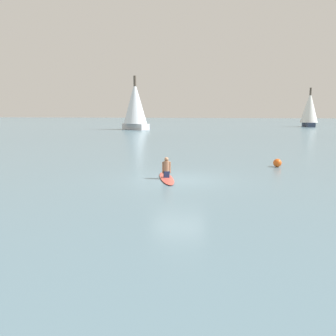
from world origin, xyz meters
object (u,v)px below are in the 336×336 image
object	(u,v)px
surfboard	(166,178)
sailboat_center_horizon	(135,105)
person_paddler	(166,168)
buoy_marker	(277,163)
sailboat_far_left	(310,109)

from	to	relation	value
surfboard	sailboat_center_horizon	world-z (taller)	sailboat_center_horizon
surfboard	person_paddler	bearing A→B (deg)	-18.80
surfboard	buoy_marker	distance (m)	7.53
sailboat_far_left	buoy_marker	xyz separation A→B (m)	(62.97, -12.66, -3.86)
sailboat_center_horizon	buoy_marker	size ratio (longest dim) A/B	20.46
sailboat_center_horizon	buoy_marker	world-z (taller)	sailboat_center_horizon
person_paddler	sailboat_far_left	bearing A→B (deg)	-33.86
surfboard	sailboat_far_left	xyz separation A→B (m)	(-67.97, 18.29, 4.06)
sailboat_far_left	person_paddler	bearing A→B (deg)	160.49
sailboat_far_left	surfboard	bearing A→B (deg)	160.49
sailboat_far_left	buoy_marker	distance (m)	64.34
person_paddler	sailboat_far_left	world-z (taller)	sailboat_far_left
person_paddler	buoy_marker	world-z (taller)	person_paddler
person_paddler	sailboat_far_left	size ratio (longest dim) A/B	0.11
sailboat_far_left	buoy_marker	bearing A→B (deg)	164.18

